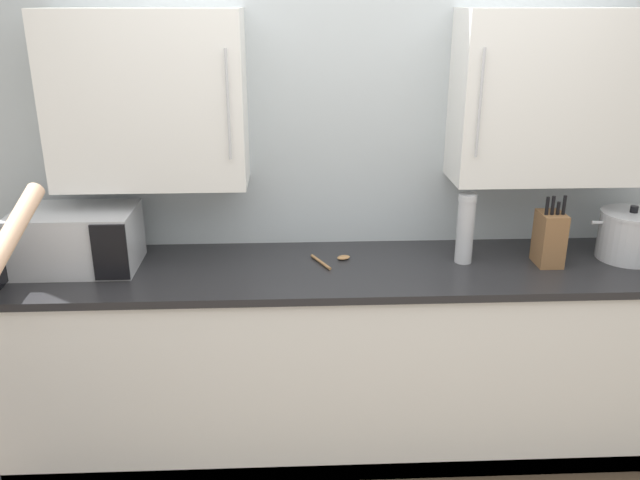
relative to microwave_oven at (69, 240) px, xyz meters
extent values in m
cube|color=#B2BCC1|center=(1.28, 0.35, 0.31)|extent=(4.07, 0.10, 2.78)
cube|color=white|center=(0.38, 0.14, 0.60)|extent=(0.85, 0.32, 0.76)
cylinder|color=#B7BABF|center=(0.74, -0.04, 0.60)|extent=(0.01, 0.01, 0.46)
cube|color=white|center=(2.17, 0.14, 0.60)|extent=(0.85, 0.32, 0.76)
cylinder|color=#B7BABF|center=(1.81, -0.04, 0.60)|extent=(0.01, 0.01, 0.46)
cube|color=white|center=(1.28, -0.03, -0.63)|extent=(3.49, 0.64, 0.91)
cube|color=#232326|center=(1.28, -0.03, -0.15)|extent=(3.53, 0.68, 0.03)
cube|color=black|center=(1.28, -0.33, -1.04)|extent=(3.49, 0.04, 0.09)
cube|color=#B7BABF|center=(0.03, 0.02, 0.00)|extent=(0.53, 0.34, 0.27)
cube|color=beige|center=(-0.05, 0.01, 0.00)|extent=(0.34, 0.29, 0.22)
cube|color=black|center=(0.22, -0.16, 0.00)|extent=(0.15, 0.01, 0.25)
cylinder|color=#B7BABF|center=(2.58, 0.01, -0.03)|extent=(0.28, 0.28, 0.21)
cylinder|color=#B7BABF|center=(2.58, 0.01, 0.08)|extent=(0.29, 0.29, 0.02)
cylinder|color=black|center=(2.58, 0.01, 0.11)|extent=(0.04, 0.04, 0.03)
cylinder|color=#B7BABF|center=(2.42, 0.01, 0.04)|extent=(0.05, 0.02, 0.02)
cylinder|color=#B7BABF|center=(1.80, 0.00, 0.01)|extent=(0.08, 0.08, 0.30)
cylinder|color=#B7BABF|center=(1.80, 0.00, 0.18)|extent=(0.08, 0.08, 0.03)
cylinder|color=#A37547|center=(1.13, 0.00, -0.13)|extent=(0.09, 0.17, 0.01)
ellipsoid|color=#A37547|center=(1.24, 0.06, -0.13)|extent=(0.08, 0.07, 0.02)
cube|color=brown|center=(2.18, -0.04, -0.01)|extent=(0.11, 0.15, 0.25)
cylinder|color=black|center=(2.14, -0.06, 0.15)|extent=(0.02, 0.02, 0.08)
cylinder|color=black|center=(2.17, -0.06, 0.15)|extent=(0.02, 0.02, 0.09)
cylinder|color=black|center=(2.19, -0.06, 0.14)|extent=(0.02, 0.02, 0.06)
cylinder|color=black|center=(2.22, -0.06, 0.15)|extent=(0.02, 0.02, 0.09)
cylinder|color=#DBAD89|center=(-0.01, -0.60, 0.21)|extent=(0.13, 0.58, 0.31)
camera|label=1|loc=(1.00, -2.81, 1.02)|focal=36.77mm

